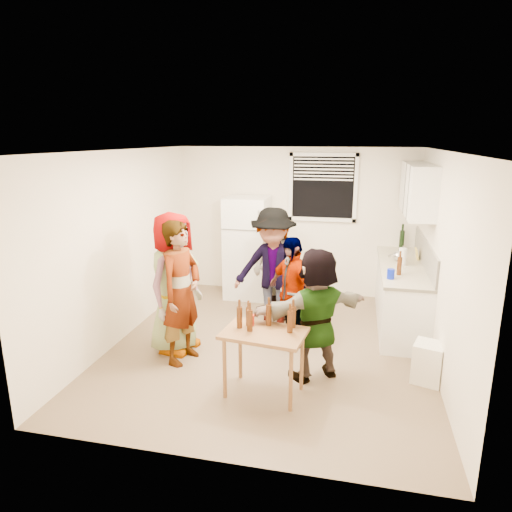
% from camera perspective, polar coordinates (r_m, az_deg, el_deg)
% --- Properties ---
extents(room, '(4.00, 4.50, 2.50)m').
position_cam_1_polar(room, '(6.09, 1.73, -11.20)').
color(room, white).
rests_on(room, ground).
extents(window, '(1.12, 0.10, 1.06)m').
position_cam_1_polar(window, '(7.66, 8.35, 8.47)').
color(window, white).
rests_on(window, room).
extents(refrigerator, '(0.70, 0.70, 1.70)m').
position_cam_1_polar(refrigerator, '(7.69, -1.06, 1.08)').
color(refrigerator, white).
rests_on(refrigerator, ground).
extents(counter_lower, '(0.60, 2.20, 0.86)m').
position_cam_1_polar(counter_lower, '(6.94, 17.60, -4.76)').
color(counter_lower, white).
rests_on(counter_lower, ground).
extents(countertop, '(0.64, 2.22, 0.04)m').
position_cam_1_polar(countertop, '(6.81, 17.89, -1.18)').
color(countertop, beige).
rests_on(countertop, counter_lower).
extents(backsplash, '(0.03, 2.20, 0.36)m').
position_cam_1_polar(backsplash, '(6.79, 20.41, 0.31)').
color(backsplash, '#B9B4A9').
rests_on(backsplash, countertop).
extents(upper_cabinets, '(0.34, 1.60, 0.70)m').
position_cam_1_polar(upper_cabinets, '(6.82, 19.55, 7.89)').
color(upper_cabinets, white).
rests_on(upper_cabinets, room).
extents(kettle, '(0.27, 0.25, 0.19)m').
position_cam_1_polar(kettle, '(6.98, 17.36, -0.58)').
color(kettle, silver).
rests_on(kettle, countertop).
extents(paper_towel, '(0.11, 0.11, 0.24)m').
position_cam_1_polar(paper_towel, '(6.77, 17.75, -1.08)').
color(paper_towel, white).
rests_on(paper_towel, countertop).
extents(wine_bottle, '(0.08, 0.08, 0.30)m').
position_cam_1_polar(wine_bottle, '(7.74, 17.67, 0.84)').
color(wine_bottle, black).
rests_on(wine_bottle, countertop).
extents(beer_bottle_counter, '(0.06, 0.06, 0.24)m').
position_cam_1_polar(beer_bottle_counter, '(6.28, 17.40, -2.25)').
color(beer_bottle_counter, '#47230C').
rests_on(beer_bottle_counter, countertop).
extents(blue_cup, '(0.10, 0.10, 0.13)m').
position_cam_1_polar(blue_cup, '(6.08, 16.45, -2.75)').
color(blue_cup, '#091BBE').
rests_on(blue_cup, countertop).
extents(picture_frame, '(0.02, 0.19, 0.16)m').
position_cam_1_polar(picture_frame, '(7.16, 19.45, 0.27)').
color(picture_frame, '#F8D752').
rests_on(picture_frame, countertop).
extents(trash_bin, '(0.39, 0.39, 0.46)m').
position_cam_1_polar(trash_bin, '(5.53, 20.74, -12.16)').
color(trash_bin, white).
rests_on(trash_bin, ground).
extents(serving_table, '(0.91, 0.67, 0.71)m').
position_cam_1_polar(serving_table, '(5.09, 0.97, -16.75)').
color(serving_table, brown).
rests_on(serving_table, ground).
extents(beer_bottle_table, '(0.05, 0.05, 0.21)m').
position_cam_1_polar(beer_bottle_table, '(4.91, -0.95, -8.67)').
color(beer_bottle_table, '#47230C').
rests_on(beer_bottle_table, serving_table).
extents(red_cup, '(0.09, 0.09, 0.12)m').
position_cam_1_polar(red_cup, '(4.92, -0.72, -8.62)').
color(red_cup, '#A11C09').
rests_on(red_cup, serving_table).
extents(guest_grey, '(1.93, 1.25, 0.57)m').
position_cam_1_polar(guest_grey, '(6.12, -9.84, -11.29)').
color(guest_grey, gray).
rests_on(guest_grey, ground).
extents(guest_stripe, '(1.84, 1.07, 0.42)m').
position_cam_1_polar(guest_stripe, '(5.83, -8.99, -12.62)').
color(guest_stripe, '#141933').
rests_on(guest_stripe, ground).
extents(guest_back_left, '(1.66, 1.74, 0.61)m').
position_cam_1_polar(guest_back_left, '(7.01, 2.42, -7.62)').
color(guest_back_left, brown).
rests_on(guest_back_left, ground).
extents(guest_back_right, '(1.28, 1.83, 0.64)m').
position_cam_1_polar(guest_back_right, '(6.66, 2.06, -8.85)').
color(guest_back_right, '#3B3A3F').
rests_on(guest_back_right, ground).
extents(guest_black, '(1.62, 1.65, 0.36)m').
position_cam_1_polar(guest_black, '(6.14, 4.33, -10.99)').
color(guest_black, black).
rests_on(guest_black, ground).
extents(guest_orange, '(2.01, 2.04, 0.45)m').
position_cam_1_polar(guest_orange, '(5.45, 7.28, -14.60)').
color(guest_orange, '#E66D48').
rests_on(guest_orange, ground).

